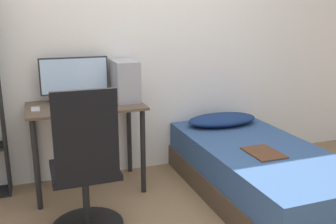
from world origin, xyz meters
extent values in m
cube|color=silver|center=(0.00, 1.48, 1.25)|extent=(8.00, 0.05, 2.50)
cube|color=brown|center=(-0.51, 1.17, 0.75)|extent=(0.96, 0.57, 0.02)
cylinder|color=black|center=(-0.94, 0.94, 0.37)|extent=(0.04, 0.04, 0.74)
cylinder|color=black|center=(-0.08, 0.94, 0.37)|extent=(0.04, 0.04, 0.74)
cylinder|color=black|center=(-0.94, 1.41, 0.37)|extent=(0.04, 0.04, 0.74)
cylinder|color=black|center=(-0.08, 1.41, 0.37)|extent=(0.04, 0.04, 0.74)
cube|color=black|center=(-1.17, 1.34, 0.84)|extent=(0.02, 0.23, 1.68)
cylinder|color=black|center=(-0.63, 0.52, 0.23)|extent=(0.05, 0.05, 0.41)
cube|color=black|center=(-0.63, 0.52, 0.46)|extent=(0.45, 0.45, 0.04)
cube|color=black|center=(-0.63, 0.31, 0.77)|extent=(0.40, 0.04, 0.58)
cube|color=#4C3D2D|center=(0.81, 0.52, 0.10)|extent=(0.93, 1.87, 0.20)
cube|color=#33517F|center=(0.81, 0.52, 0.32)|extent=(0.91, 1.83, 0.24)
ellipsoid|color=navy|center=(0.81, 1.20, 0.50)|extent=(0.71, 0.36, 0.11)
cube|color=#56331E|center=(0.74, 0.39, 0.45)|extent=(0.24, 0.32, 0.01)
cylinder|color=black|center=(-0.57, 1.35, 0.77)|extent=(0.20, 0.20, 0.01)
cylinder|color=black|center=(-0.57, 1.35, 0.81)|extent=(0.04, 0.04, 0.07)
cube|color=black|center=(-0.57, 1.35, 0.99)|extent=(0.58, 0.01, 0.32)
cube|color=#B2D1EF|center=(-0.57, 1.34, 0.99)|extent=(0.56, 0.01, 0.30)
cube|color=silver|center=(-0.58, 1.06, 0.77)|extent=(0.37, 0.13, 0.02)
cube|color=#99999E|center=(-0.15, 1.25, 0.94)|extent=(0.20, 0.38, 0.35)
ellipsoid|color=silver|center=(-0.35, 1.06, 0.77)|extent=(0.06, 0.09, 0.02)
cube|color=#B7B7BC|center=(-0.91, 1.14, 0.77)|extent=(0.07, 0.14, 0.01)
camera|label=1|loc=(-0.91, -1.94, 1.50)|focal=40.00mm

